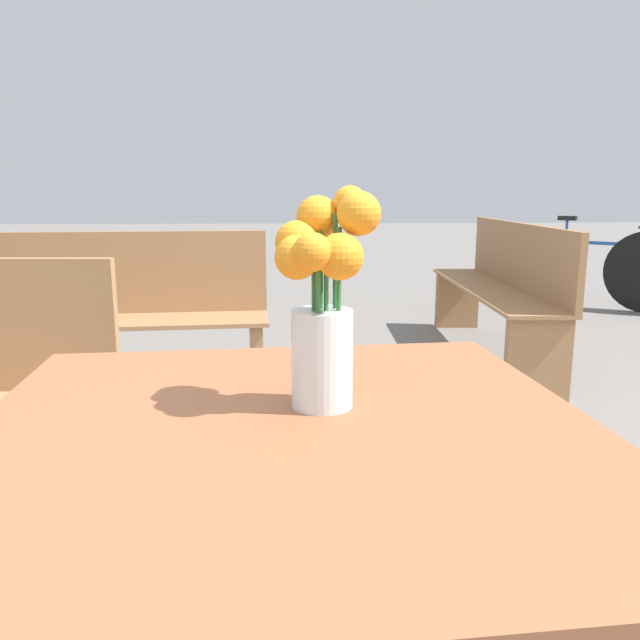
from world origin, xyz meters
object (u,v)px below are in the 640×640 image
bench_far (83,313)px  bench_middle (502,283)px  table_front (286,494)px  flower_vase (321,305)px  bicycle (585,266)px

bench_far → bench_middle: bearing=19.5°
bench_far → table_front: bearing=-66.1°
flower_vase → bicycle: bearing=60.0°
bench_far → bicycle: bearing=34.4°
flower_vase → bench_far: size_ratio=0.18×
table_front → bench_middle: bearing=65.6°
bench_middle → bench_far: bearing=-160.5°
bench_middle → bench_far: 2.48m
table_front → bench_far: bench_far is taller
flower_vase → bench_far: bearing=115.8°
flower_vase → bench_middle: size_ratio=0.17×
bench_middle → bench_far: same height
table_front → bicycle: bicycle is taller
bench_far → bicycle: size_ratio=1.30×
table_front → flower_vase: (0.05, 0.07, 0.25)m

